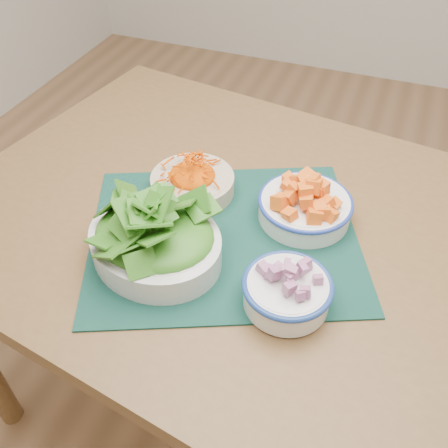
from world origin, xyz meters
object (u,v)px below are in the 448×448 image
object	(u,v)px
table	(267,256)
squash_bowl	(306,202)
placemat	(224,236)
lettuce_bowl	(154,234)
carrot_bowl	(192,179)
onion_bowl	(287,288)

from	to	relation	value
table	squash_bowl	world-z (taller)	squash_bowl
placemat	lettuce_bowl	world-z (taller)	lettuce_bowl
placemat	carrot_bowl	size ratio (longest dim) A/B	2.21
carrot_bowl	lettuce_bowl	bearing A→B (deg)	-86.29
table	squash_bowl	xyz separation A→B (m)	(0.06, 0.05, 0.13)
carrot_bowl	onion_bowl	bearing A→B (deg)	-39.30
table	lettuce_bowl	bearing A→B (deg)	-128.62
table	onion_bowl	xyz separation A→B (m)	(0.08, -0.18, 0.13)
placemat	lettuce_bowl	size ratio (longest dim) A/B	1.66
carrot_bowl	squash_bowl	world-z (taller)	squash_bowl
placemat	lettuce_bowl	xyz separation A→B (m)	(-0.10, -0.10, 0.06)
table	onion_bowl	size ratio (longest dim) A/B	9.53
squash_bowl	onion_bowl	size ratio (longest dim) A/B	1.43
table	carrot_bowl	size ratio (longest dim) A/B	6.26
carrot_bowl	lettuce_bowl	size ratio (longest dim) A/B	0.75
onion_bowl	table	bearing A→B (deg)	115.26
placemat	onion_bowl	xyz separation A→B (m)	(0.16, -0.12, 0.04)
table	carrot_bowl	distance (m)	0.23
squash_bowl	lettuce_bowl	bearing A→B (deg)	-138.44
squash_bowl	onion_bowl	xyz separation A→B (m)	(0.03, -0.22, -0.00)
lettuce_bowl	onion_bowl	bearing A→B (deg)	13.17
carrot_bowl	onion_bowl	world-z (taller)	onion_bowl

